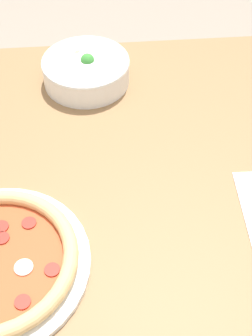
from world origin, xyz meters
TOP-DOWN VIEW (x-y plane):
  - dining_table at (0.00, 0.00)m, footprint 1.06×0.98m
  - bowl at (0.01, 0.33)m, footprint 0.20×0.20m

SIDE VIEW (x-z plane):
  - dining_table at x=0.00m, z-range 0.26..0.98m
  - bowl at x=0.01m, z-range 0.72..0.80m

